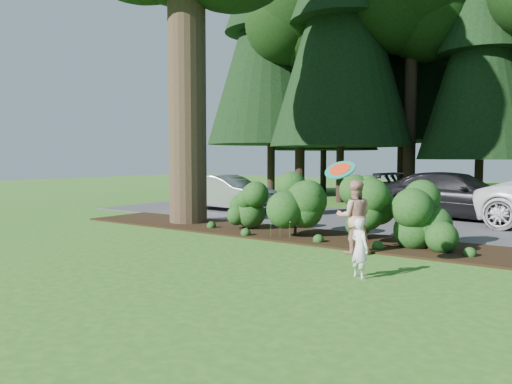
{
  "coord_description": "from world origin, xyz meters",
  "views": [
    {
      "loc": [
        6.89,
        -8.63,
        2.19
      ],
      "look_at": [
        -0.61,
        1.73,
        1.3
      ],
      "focal_mm": 35.0,
      "sensor_mm": 36.0,
      "label": 1
    }
  ],
  "objects_px": {
    "adult": "(354,217)",
    "car_silver_wagon": "(227,193)",
    "frisbee": "(340,170)",
    "car_dark_suv": "(456,195)",
    "child": "(360,248)"
  },
  "relations": [
    {
      "from": "car_dark_suv",
      "to": "frisbee",
      "type": "height_order",
      "value": "frisbee"
    },
    {
      "from": "adult",
      "to": "car_silver_wagon",
      "type": "bearing_deg",
      "value": -65.37
    },
    {
      "from": "child",
      "to": "adult",
      "type": "relative_size",
      "value": 0.65
    },
    {
      "from": "adult",
      "to": "frisbee",
      "type": "bearing_deg",
      "value": 75.92
    },
    {
      "from": "car_silver_wagon",
      "to": "adult",
      "type": "height_order",
      "value": "adult"
    },
    {
      "from": "car_silver_wagon",
      "to": "car_dark_suv",
      "type": "height_order",
      "value": "car_dark_suv"
    },
    {
      "from": "car_silver_wagon",
      "to": "adult",
      "type": "bearing_deg",
      "value": -120.82
    },
    {
      "from": "adult",
      "to": "frisbee",
      "type": "distance_m",
      "value": 2.54
    },
    {
      "from": "child",
      "to": "frisbee",
      "type": "relative_size",
      "value": 1.93
    },
    {
      "from": "car_silver_wagon",
      "to": "frisbee",
      "type": "distance_m",
      "value": 11.57
    },
    {
      "from": "frisbee",
      "to": "car_silver_wagon",
      "type": "bearing_deg",
      "value": 139.47
    },
    {
      "from": "car_dark_suv",
      "to": "frisbee",
      "type": "bearing_deg",
      "value": -171.58
    },
    {
      "from": "frisbee",
      "to": "adult",
      "type": "bearing_deg",
      "value": 107.86
    },
    {
      "from": "child",
      "to": "adult",
      "type": "xyz_separation_m",
      "value": [
        -1.06,
        2.06,
        0.29
      ]
    },
    {
      "from": "car_dark_suv",
      "to": "adult",
      "type": "xyz_separation_m",
      "value": [
        -0.21,
        -8.0,
        -0.0
      ]
    }
  ]
}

